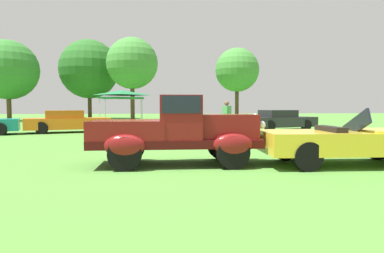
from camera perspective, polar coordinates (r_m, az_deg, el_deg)
name	(u,v)px	position (r m, az deg, el deg)	size (l,w,h in m)	color
ground_plane	(166,165)	(8.38, -4.43, -6.47)	(120.00, 120.00, 0.00)	#4C8433
feature_pickup_truck	(177,130)	(8.32, -2.57, -0.56)	(4.20, 1.90, 1.70)	#400B0B
neighbor_convertible	(350,141)	(9.17, 25.12, -2.29)	(4.29, 1.98, 1.40)	yellow
show_car_orange	(67,122)	(19.99, -20.23, 0.78)	(4.72, 2.80, 1.22)	orange
show_car_charcoal	(280,120)	(21.37, 14.58, 1.03)	(4.73, 2.86, 1.22)	#28282D
spectator_near_truck	(227,118)	(15.35, 5.86, 1.42)	(0.37, 0.46, 1.69)	#283351
canopy_tent_left_field	(122,94)	(27.15, -11.70, 5.40)	(3.35, 3.35, 2.71)	#B7B7BC
treeline_far_left	(8,70)	(38.68, -28.58, 8.37)	(5.90, 5.90, 8.04)	brown
treeline_mid_left	(89,69)	(41.55, -16.93, 9.20)	(6.80, 6.80, 9.16)	#47331E
treeline_center	(132,63)	(36.69, -10.04, 10.41)	(5.39, 5.39, 8.68)	#47331E
treeline_mid_right	(237,70)	(40.75, 7.60, 9.39)	(5.15, 5.15, 8.32)	#47331E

